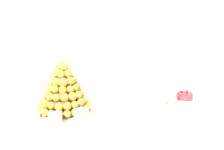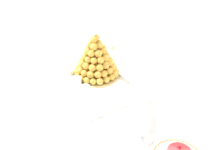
{
  "view_description": "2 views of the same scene",
  "coord_description": "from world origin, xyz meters",
  "px_view_note": "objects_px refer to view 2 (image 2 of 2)",
  "views": [
    {
      "loc": [
        -0.41,
        -1.21,
        1.21
      ],
      "look_at": [
        0.08,
        0.03,
        0.92
      ],
      "focal_mm": 42.66,
      "sensor_mm": 36.0,
      "label": 1
    },
    {
      "loc": [
        0.9,
        -0.55,
        1.48
      ],
      "look_at": [
        -0.0,
        0.04,
        0.84
      ],
      "focal_mm": 39.04,
      "sensor_mm": 36.0,
      "label": 2
    }
  ],
  "objects_px": {
    "croquembouche": "(96,58)",
    "dessert_cup_left": "(61,67)",
    "dessert_cup_mid_left": "(68,74)",
    "serving_tray": "(91,82)",
    "dessert_cup_right": "(97,102)",
    "macaron_goblet": "(144,109)",
    "wine_glass": "(114,46)",
    "dessert_cup_centre": "(76,83)",
    "creme_brulee_ramekin": "(79,64)",
    "dessert_cup_mid_right": "(85,91)"
  },
  "relations": [
    {
      "from": "creme_brulee_ramekin",
      "to": "dessert_cup_centre",
      "type": "bearing_deg",
      "value": -29.73
    },
    {
      "from": "serving_tray",
      "to": "dessert_cup_right",
      "type": "distance_m",
      "value": 0.23
    },
    {
      "from": "serving_tray",
      "to": "macaron_goblet",
      "type": "relative_size",
      "value": 2.32
    },
    {
      "from": "serving_tray",
      "to": "croquembouche",
      "type": "relative_size",
      "value": 2.01
    },
    {
      "from": "serving_tray",
      "to": "croquembouche",
      "type": "height_order",
      "value": "croquembouche"
    },
    {
      "from": "dessert_cup_left",
      "to": "macaron_goblet",
      "type": "xyz_separation_m",
      "value": [
        0.69,
        0.06,
        0.11
      ]
    },
    {
      "from": "dessert_cup_centre",
      "to": "dessert_cup_left",
      "type": "bearing_deg",
      "value": 178.23
    },
    {
      "from": "dessert_cup_left",
      "to": "wine_glass",
      "type": "xyz_separation_m",
      "value": [
        0.07,
        0.33,
        0.08
      ]
    },
    {
      "from": "croquembouche",
      "to": "dessert_cup_left",
      "type": "bearing_deg",
      "value": -139.59
    },
    {
      "from": "serving_tray",
      "to": "creme_brulee_ramekin",
      "type": "height_order",
      "value": "creme_brulee_ramekin"
    },
    {
      "from": "serving_tray",
      "to": "wine_glass",
      "type": "height_order",
      "value": "wine_glass"
    },
    {
      "from": "croquembouche",
      "to": "wine_glass",
      "type": "bearing_deg",
      "value": 118.3
    },
    {
      "from": "dessert_cup_left",
      "to": "dessert_cup_centre",
      "type": "distance_m",
      "value": 0.22
    },
    {
      "from": "macaron_goblet",
      "to": "wine_glass",
      "type": "height_order",
      "value": "macaron_goblet"
    },
    {
      "from": "serving_tray",
      "to": "wine_glass",
      "type": "distance_m",
      "value": 0.3
    },
    {
      "from": "dessert_cup_mid_left",
      "to": "serving_tray",
      "type": "bearing_deg",
      "value": 39.68
    },
    {
      "from": "dessert_cup_left",
      "to": "creme_brulee_ramekin",
      "type": "xyz_separation_m",
      "value": [
        0.01,
        0.11,
        -0.01
      ]
    },
    {
      "from": "macaron_goblet",
      "to": "dessert_cup_right",
      "type": "bearing_deg",
      "value": -167.68
    },
    {
      "from": "creme_brulee_ramekin",
      "to": "dessert_cup_mid_left",
      "type": "bearing_deg",
      "value": -49.67
    },
    {
      "from": "croquembouche",
      "to": "dessert_cup_right",
      "type": "xyz_separation_m",
      "value": [
        0.26,
        -0.14,
        -0.08
      ]
    },
    {
      "from": "serving_tray",
      "to": "dessert_cup_centre",
      "type": "bearing_deg",
      "value": -87.46
    },
    {
      "from": "serving_tray",
      "to": "dessert_cup_left",
      "type": "xyz_separation_m",
      "value": [
        -0.21,
        -0.09,
        0.03
      ]
    },
    {
      "from": "serving_tray",
      "to": "dessert_cup_mid_left",
      "type": "distance_m",
      "value": 0.15
    },
    {
      "from": "dessert_cup_left",
      "to": "dessert_cup_mid_right",
      "type": "relative_size",
      "value": 0.98
    },
    {
      "from": "croquembouche",
      "to": "creme_brulee_ramekin",
      "type": "height_order",
      "value": "croquembouche"
    },
    {
      "from": "dessert_cup_left",
      "to": "macaron_goblet",
      "type": "relative_size",
      "value": 0.21
    },
    {
      "from": "croquembouche",
      "to": "dessert_cup_right",
      "type": "height_order",
      "value": "croquembouche"
    },
    {
      "from": "croquembouche",
      "to": "creme_brulee_ramekin",
      "type": "xyz_separation_m",
      "value": [
        -0.17,
        -0.03,
        -0.1
      ]
    },
    {
      "from": "croquembouche",
      "to": "dessert_cup_right",
      "type": "relative_size",
      "value": 4.8
    },
    {
      "from": "dessert_cup_centre",
      "to": "creme_brulee_ramekin",
      "type": "height_order",
      "value": "dessert_cup_centre"
    },
    {
      "from": "croquembouche",
      "to": "dessert_cup_centre",
      "type": "bearing_deg",
      "value": -73.45
    },
    {
      "from": "dessert_cup_left",
      "to": "dessert_cup_right",
      "type": "relative_size",
      "value": 0.86
    },
    {
      "from": "serving_tray",
      "to": "dessert_cup_mid_left",
      "type": "relative_size",
      "value": 9.83
    },
    {
      "from": "dessert_cup_mid_right",
      "to": "dessert_cup_right",
      "type": "height_order",
      "value": "dessert_cup_right"
    },
    {
      "from": "croquembouche",
      "to": "dessert_cup_left",
      "type": "xyz_separation_m",
      "value": [
        -0.17,
        -0.15,
        -0.09
      ]
    },
    {
      "from": "dessert_cup_left",
      "to": "wine_glass",
      "type": "distance_m",
      "value": 0.35
    },
    {
      "from": "dessert_cup_mid_left",
      "to": "dessert_cup_left",
      "type": "bearing_deg",
      "value": 179.35
    },
    {
      "from": "dessert_cup_mid_right",
      "to": "creme_brulee_ramekin",
      "type": "bearing_deg",
      "value": 159.88
    },
    {
      "from": "serving_tray",
      "to": "dessert_cup_left",
      "type": "bearing_deg",
      "value": -157.12
    },
    {
      "from": "serving_tray",
      "to": "macaron_goblet",
      "type": "distance_m",
      "value": 0.5
    },
    {
      "from": "dessert_cup_left",
      "to": "dessert_cup_mid_left",
      "type": "height_order",
      "value": "dessert_cup_mid_left"
    },
    {
      "from": "dessert_cup_right",
      "to": "creme_brulee_ramekin",
      "type": "bearing_deg",
      "value": 165.23
    },
    {
      "from": "dessert_cup_left",
      "to": "creme_brulee_ramekin",
      "type": "height_order",
      "value": "dessert_cup_left"
    },
    {
      "from": "wine_glass",
      "to": "dessert_cup_centre",
      "type": "bearing_deg",
      "value": -66.74
    },
    {
      "from": "dessert_cup_left",
      "to": "wine_glass",
      "type": "bearing_deg",
      "value": 77.92
    },
    {
      "from": "serving_tray",
      "to": "macaron_goblet",
      "type": "bearing_deg",
      "value": -3.49
    },
    {
      "from": "dessert_cup_mid_left",
      "to": "dessert_cup_centre",
      "type": "distance_m",
      "value": 0.11
    },
    {
      "from": "dessert_cup_left",
      "to": "dessert_cup_centre",
      "type": "bearing_deg",
      "value": -1.77
    },
    {
      "from": "serving_tray",
      "to": "dessert_cup_centre",
      "type": "relative_size",
      "value": 9.0
    },
    {
      "from": "wine_glass",
      "to": "croquembouche",
      "type": "bearing_deg",
      "value": -61.7
    }
  ]
}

